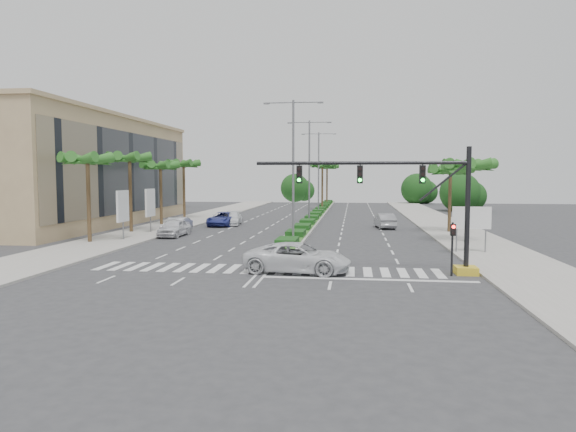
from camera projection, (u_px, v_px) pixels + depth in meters
name	position (u px, v px, depth m)	size (l,w,h in m)	color
ground	(266.00, 270.00, 30.48)	(160.00, 160.00, 0.00)	#333335
footpath_right	(461.00, 235.00, 48.32)	(6.00, 120.00, 0.15)	gray
footpath_left	(152.00, 230.00, 52.17)	(6.00, 120.00, 0.15)	gray
median	(318.00, 214.00, 74.97)	(2.20, 75.00, 0.20)	gray
median_grass	(318.00, 213.00, 74.96)	(1.80, 75.00, 0.04)	#2B5C1F
building	(81.00, 173.00, 59.02)	(12.00, 36.00, 12.00)	tan
signal_gantry	(427.00, 213.00, 29.04)	(12.60, 1.20, 7.20)	gold
pedestrian_signal	(453.00, 240.00, 28.31)	(0.28, 0.36, 3.00)	black
direction_sign	(472.00, 220.00, 36.48)	(2.70, 0.11, 3.40)	slate
billboard_near	(123.00, 207.00, 43.95)	(0.18, 2.10, 4.35)	slate
billboard_far	(150.00, 203.00, 49.89)	(0.18, 2.10, 4.35)	slate
palm_left_near	(87.00, 162.00, 41.94)	(4.57, 4.68, 7.55)	brown
palm_left_mid	(130.00, 161.00, 49.83)	(4.57, 4.68, 7.95)	brown
palm_left_far	(160.00, 168.00, 57.78)	(4.57, 4.68, 7.35)	brown
palm_left_end	(184.00, 166.00, 65.66)	(4.57, 4.68, 7.75)	brown
palm_right_near	(469.00, 168.00, 42.01)	(4.57, 4.68, 7.05)	brown
palm_right_far	(450.00, 173.00, 49.94)	(4.57, 4.68, 6.75)	brown
palm_median_a	(322.00, 167.00, 84.32)	(4.57, 4.68, 8.05)	brown
palm_median_b	(327.00, 168.00, 99.16)	(4.57, 4.68, 8.05)	brown
streetlight_near	(293.00, 162.00, 43.80)	(5.10, 0.25, 12.00)	slate
streetlight_mid	(309.00, 166.00, 59.62)	(5.10, 0.25, 12.00)	slate
streetlight_far	(319.00, 168.00, 75.45)	(5.10, 0.25, 12.00)	slate
car_parked_a	(174.00, 228.00, 47.38)	(1.89, 4.71, 1.60)	silver
car_parked_b	(176.00, 226.00, 49.48)	(1.66, 4.77, 1.57)	silver
car_parked_c	(223.00, 219.00, 57.75)	(2.56, 5.56, 1.55)	#2E388E
car_parked_d	(231.00, 218.00, 58.66)	(2.12, 5.22, 1.51)	white
car_crossing	(298.00, 258.00, 29.61)	(2.84, 6.16, 1.71)	silver
car_right	(385.00, 221.00, 54.99)	(1.68, 4.82, 1.59)	#A3A3A7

